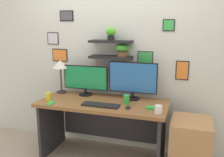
# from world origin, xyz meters

# --- Properties ---
(back_wall_assembly) EXTENTS (4.40, 0.24, 2.70)m
(back_wall_assembly) POSITION_xyz_m (0.00, 0.44, 1.35)
(back_wall_assembly) COLOR silver
(back_wall_assembly) RESTS_ON ground
(desk) EXTENTS (1.57, 0.68, 0.75)m
(desk) POSITION_xyz_m (0.00, 0.05, 0.54)
(desk) COLOR brown
(desk) RESTS_ON ground
(monitor_left) EXTENTS (0.61, 0.18, 0.39)m
(monitor_left) POSITION_xyz_m (-0.32, 0.22, 0.96)
(monitor_left) COLOR black
(monitor_left) RESTS_ON desk
(monitor_right) EXTENTS (0.61, 0.18, 0.47)m
(monitor_right) POSITION_xyz_m (0.32, 0.22, 1.00)
(monitor_right) COLOR black
(monitor_right) RESTS_ON desk
(keyboard) EXTENTS (0.44, 0.14, 0.02)m
(keyboard) POSITION_xyz_m (0.03, -0.15, 0.76)
(keyboard) COLOR black
(keyboard) RESTS_ON desk
(computer_mouse) EXTENTS (0.06, 0.09, 0.03)m
(computer_mouse) POSITION_xyz_m (0.35, -0.15, 0.77)
(computer_mouse) COLOR black
(computer_mouse) RESTS_ON desk
(desk_lamp) EXTENTS (0.22, 0.22, 0.45)m
(desk_lamp) POSITION_xyz_m (-0.68, 0.22, 1.12)
(desk_lamp) COLOR #2D2D33
(desk_lamp) RESTS_ON desk
(cell_phone) EXTENTS (0.10, 0.15, 0.01)m
(cell_phone) POSITION_xyz_m (-0.57, -0.25, 0.76)
(cell_phone) COLOR green
(cell_phone) RESTS_ON desk
(coffee_mug) EXTENTS (0.08, 0.08, 0.09)m
(coffee_mug) POSITION_xyz_m (0.70, -0.21, 0.80)
(coffee_mug) COLOR white
(coffee_mug) RESTS_ON desk
(pen_cup) EXTENTS (0.07, 0.07, 0.10)m
(pen_cup) POSITION_xyz_m (-0.66, -0.15, 0.80)
(pen_cup) COLOR yellow
(pen_cup) RESTS_ON desk
(scissors_tray) EXTENTS (0.13, 0.10, 0.02)m
(scissors_tray) POSITION_xyz_m (0.60, -0.08, 0.76)
(scissors_tray) COLOR green
(scissors_tray) RESTS_ON desk
(water_cup) EXTENTS (0.07, 0.07, 0.11)m
(water_cup) POSITION_xyz_m (0.29, 0.01, 0.81)
(water_cup) COLOR green
(water_cup) RESTS_ON desk
(drawer_cabinet) EXTENTS (0.44, 0.50, 0.64)m
(drawer_cabinet) POSITION_xyz_m (1.04, -0.03, 0.32)
(drawer_cabinet) COLOR tan
(drawer_cabinet) RESTS_ON ground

